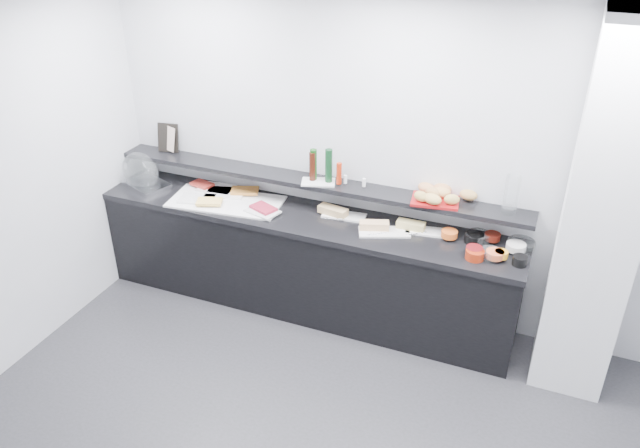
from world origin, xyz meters
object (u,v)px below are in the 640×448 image
at_px(framed_print, 168,138).
at_px(bread_tray, 435,201).
at_px(sandwich_plate_mid, 384,232).
at_px(carafe, 511,195).
at_px(cloche_base, 146,184).
at_px(condiment_tray, 318,182).

xyz_separation_m(framed_print, bread_tray, (2.48, -0.09, -0.12)).
height_order(sandwich_plate_mid, carafe, carafe).
distance_m(cloche_base, bread_tray, 2.59).
xyz_separation_m(cloche_base, framed_print, (0.09, 0.28, 0.36)).
xyz_separation_m(cloche_base, condiment_tray, (1.61, 0.17, 0.24)).
bearing_deg(framed_print, bread_tray, -11.58).
bearing_deg(carafe, condiment_tray, -178.05).
xyz_separation_m(sandwich_plate_mid, bread_tray, (0.34, 0.19, 0.25)).
bearing_deg(framed_print, carafe, -10.71).
distance_m(sandwich_plate_mid, condiment_tray, 0.69).
bearing_deg(cloche_base, framed_print, 94.32).
bearing_deg(carafe, framed_print, 178.86).
bearing_deg(bread_tray, carafe, -5.50).
xyz_separation_m(sandwich_plate_mid, framed_print, (-2.14, 0.28, 0.37)).
bearing_deg(sandwich_plate_mid, condiment_tray, 143.57).
relative_size(cloche_base, condiment_tray, 1.49).
bearing_deg(framed_print, cloche_base, -117.04).
distance_m(cloche_base, sandwich_plate_mid, 2.23).
distance_m(condiment_tray, carafe, 1.52).
bearing_deg(framed_print, sandwich_plate_mid, -16.90).
distance_m(cloche_base, carafe, 3.15).
bearing_deg(bread_tray, condiment_tray, 173.22).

